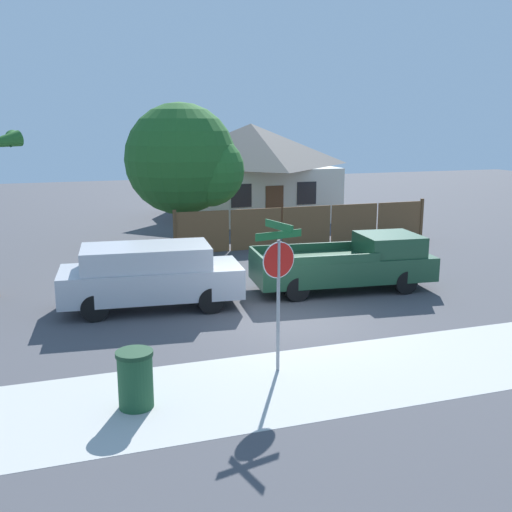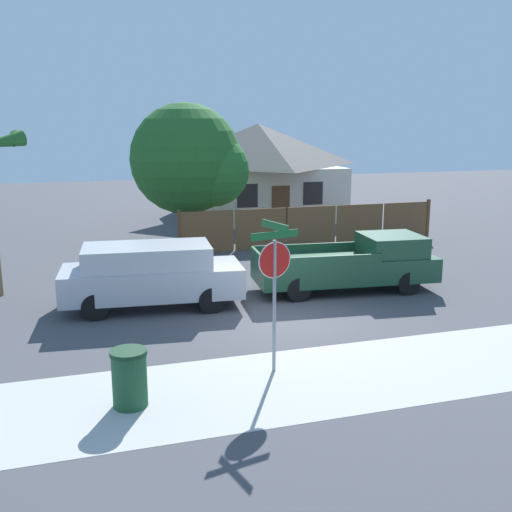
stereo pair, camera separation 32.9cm
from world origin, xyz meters
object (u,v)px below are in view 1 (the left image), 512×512
red_suv (150,274)px  orange_pickup (350,263)px  stop_sign (279,271)px  trash_bin (135,379)px  oak_tree (186,162)px  house (251,169)px

red_suv → orange_pickup: 6.02m
red_suv → stop_sign: bearing=-65.0°
red_suv → trash_bin: bearing=-95.8°
oak_tree → stop_sign: 13.21m
trash_bin → oak_tree: bearing=74.2°
oak_tree → stop_sign: oak_tree is taller
orange_pickup → trash_bin: 9.20m
orange_pickup → trash_bin: (-7.17, -5.76, -0.27)m
house → trash_bin: size_ratio=7.59×
house → oak_tree: oak_tree is taller
red_suv → stop_sign: (1.80, -5.08, 1.16)m
stop_sign → trash_bin: size_ratio=2.92×
orange_pickup → stop_sign: stop_sign is taller
oak_tree → orange_pickup: bearing=-67.9°
house → stop_sign: 20.71m
orange_pickup → red_suv: bearing=-174.8°
oak_tree → orange_pickup: oak_tree is taller
oak_tree → trash_bin: bearing=-105.8°
red_suv → trash_bin: size_ratio=4.72×
house → trash_bin: 22.47m
red_suv → trash_bin: (-1.15, -5.79, -0.41)m
house → stop_sign: house is taller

